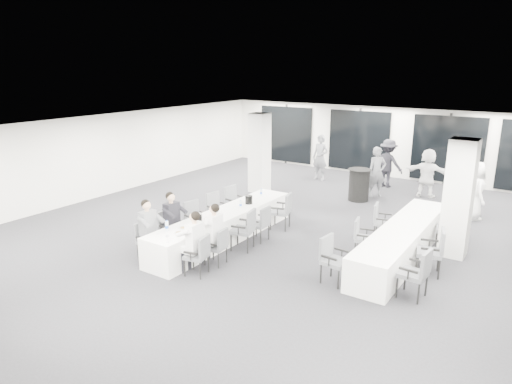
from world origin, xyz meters
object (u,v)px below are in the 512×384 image
Objects in this scene: standing_guest_e at (475,187)px; chair_main_right_far at (283,209)px; chair_main_left_second at (170,227)px; chair_side_right_mid at (434,249)px; banquet_table_main at (224,226)px; chair_main_right_fourth at (261,222)px; cocktail_table at (359,185)px; chair_main_left_mid at (195,217)px; chair_main_left_fourth at (216,208)px; chair_main_left_far at (234,200)px; chair_main_right_second at (218,244)px; banquet_table_side at (402,242)px; chair_main_left_near at (146,238)px; standing_guest_a at (377,169)px; ice_bucket_far at (249,200)px; standing_guest_c at (388,160)px; chair_main_right_mid at (246,227)px; standing_guest_f at (428,170)px; chair_main_right_near at (199,253)px; standing_guest_g at (320,154)px; chair_side_left_far at (381,219)px; chair_side_right_far at (452,226)px; chair_side_right_near at (418,271)px; standing_guest_d at (458,184)px; chair_side_left_near at (332,256)px; ice_bucket_near at (198,218)px.

chair_main_right_far is at bearing 98.65° from standing_guest_e.
chair_main_left_second is 0.90× the size of chair_side_right_mid.
banquet_table_main is 0.96m from chair_main_right_fourth.
cocktail_table is 6.06m from chair_main_left_mid.
chair_main_left_far reaches higher than chair_main_left_fourth.
chair_main_left_second is at bearing 6.92° from chair_main_left_far.
chair_main_right_second is 7.93m from standing_guest_e.
standing_guest_e is at bearing 77.29° from banquet_table_side.
standing_guest_a reaches higher than chair_main_left_near.
standing_guest_e is at bearing -39.02° from chair_main_right_second.
chair_main_left_mid is 1.54m from ice_bucket_far.
chair_side_right_mid is at bearing 124.59° from standing_guest_c.
chair_main_left_mid is 0.92× the size of chair_main_right_mid.
cocktail_table is at bearing -8.71° from chair_main_right_fourth.
chair_main_right_far is 6.05m from standing_guest_f.
cocktail_table is 7.35m from chair_main_right_near.
chair_main_right_far is (1.67, 0.03, 0.02)m from chair_main_left_far.
chair_main_right_second is (1.65, 0.63, 0.00)m from chair_main_left_near.
chair_main_left_fourth is 6.59m from standing_guest_g.
chair_side_left_far is 0.91× the size of chair_side_right_far.
chair_side_left_far is at bearing 36.37° from chair_side_right_near.
chair_main_left_near is at bearing -55.39° from chair_side_left_far.
chair_main_right_far is at bearing -7.14° from chair_main_right_second.
banquet_table_side is 5.70m from standing_guest_f.
chair_main_left_fourth is 4.21× the size of ice_bucket_far.
banquet_table_side is at bearing 120.34° from standing_guest_c.
standing_guest_e is at bearing 47.13° from banquet_table_main.
chair_main_left_mid is at bearing 99.96° from standing_guest_e.
standing_guest_f reaches higher than standing_guest_d.
cocktail_table reaches higher than chair_main_left_fourth.
banquet_table_side is 4.98m from chair_main_left_far.
chair_main_left_mid is 2.44m from chair_main_right_far.
chair_side_left_near reaches higher than chair_main_right_second.
chair_main_right_second is 0.85× the size of chair_side_right_near.
chair_main_left_fourth is at bearing -159.91° from standing_guest_a.
banquet_table_main is at bearing 86.26° from standing_guest_c.
chair_main_right_fourth is at bearing -70.70° from standing_guest_g.
ice_bucket_near is (-3.29, -8.10, -0.09)m from standing_guest_f.
standing_guest_f is at bearing 67.87° from ice_bucket_near.
standing_guest_d is 8.02× the size of ice_bucket_near.
chair_side_left_near is (4.13, 1.28, 0.07)m from chair_main_left_near.
chair_main_left_far reaches higher than chair_main_left_second.
chair_main_left_mid is at bearing -166.26° from banquet_table_main.
standing_guest_a is 2.91m from standing_guest_g.
chair_main_left_near is 9.92m from standing_guest_f.
ice_bucket_near is at bearing 87.57° from standing_guest_c.
chair_main_right_near is 8.54m from standing_guest_d.
chair_side_right_mid reaches higher than chair_main_left_far.
chair_main_left_second is at bearing 104.46° from chair_main_right_mid.
ice_bucket_near reaches higher than chair_main_left_mid.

